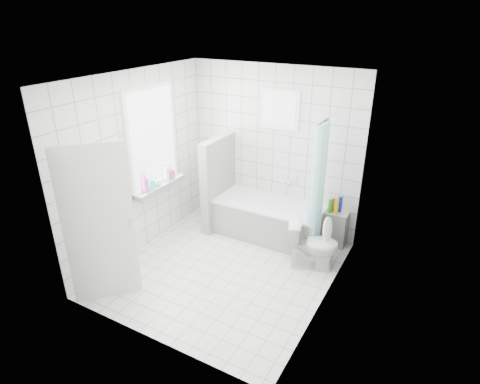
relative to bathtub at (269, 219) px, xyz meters
The scene contains 19 objects.
ground 1.17m from the bathtub, 97.20° to the right, with size 3.00×3.00×0.00m, color white.
ceiling 2.57m from the bathtub, 97.20° to the right, with size 3.00×3.00×0.00m, color white.
wall_back 1.09m from the bathtub, 110.76° to the left, with size 2.80×0.02×2.60m, color white.
wall_front 2.82m from the bathtub, 93.10° to the right, with size 2.80×0.02×2.60m, color white.
wall_left 2.16m from the bathtub, 143.89° to the right, with size 0.02×3.00×2.60m, color white.
wall_right 1.97m from the bathtub, 41.81° to the right, with size 0.02×3.00×2.60m, color white.
window_left 2.15m from the bathtub, 151.14° to the right, with size 0.01×0.90×1.40m, color white.
window_back 1.69m from the bathtub, 97.28° to the left, with size 0.50×0.01×0.50m, color white.
window_sill 1.76m from the bathtub, 150.40° to the right, with size 0.18×1.02×0.08m, color white.
door 2.67m from the bathtub, 115.78° to the right, with size 0.04×0.80×2.00m, color silver.
bathtub is the anchor object (origin of this frame).
partition_wall 1.01m from the bathtub, behind, with size 0.15×0.85×1.50m, color white.
tiled_ledge 0.99m from the bathtub, 14.90° to the left, with size 0.40×0.24×0.55m, color white.
toilet 1.01m from the bathtub, 28.15° to the right, with size 0.39×0.69×0.71m, color white.
curtain_rod 1.88m from the bathtub, ahead, with size 0.02×0.02×0.80m, color silver.
shower_curtain 1.13m from the bathtub, 11.31° to the right, with size 0.14×0.48×1.78m, color #45CCC6, non-canonical shape.
tub_faucet 0.66m from the bathtub, 73.38° to the left, with size 0.18×0.06×0.06m, color silver.
sill_bottles 1.84m from the bathtub, 148.90° to the right, with size 0.16×0.71×0.30m.
ledge_bottles 1.05m from the bathtub, 13.67° to the left, with size 0.18×0.18×0.27m.
Camera 1 is at (2.44, -3.95, 3.29)m, focal length 30.00 mm.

